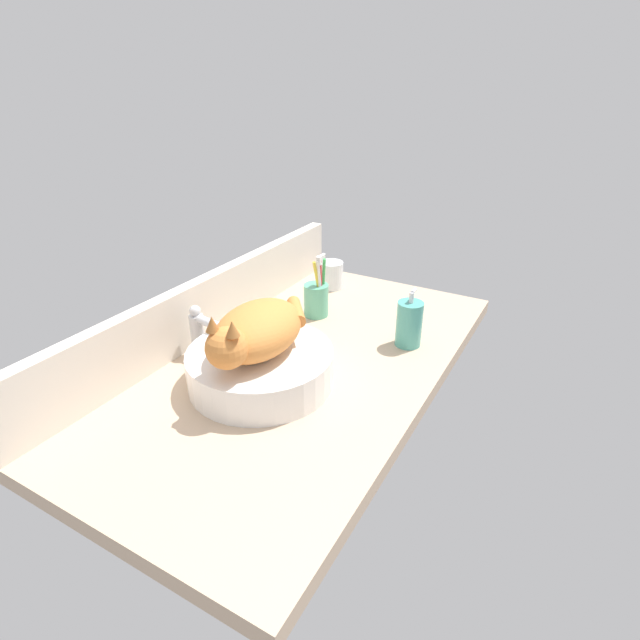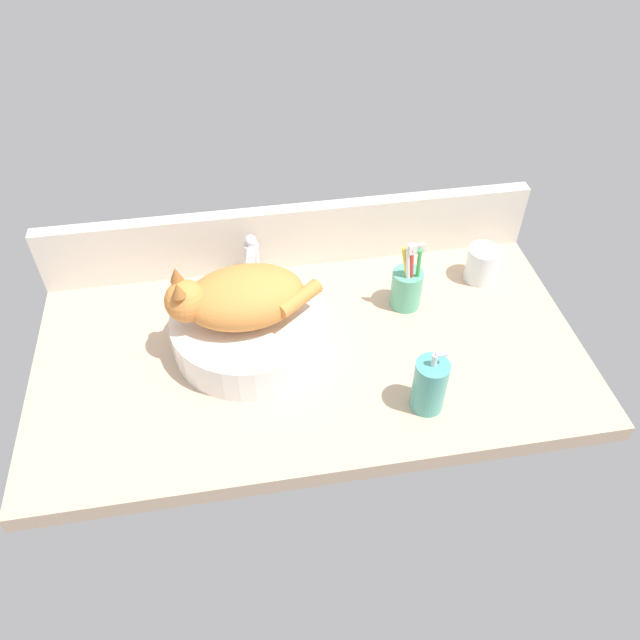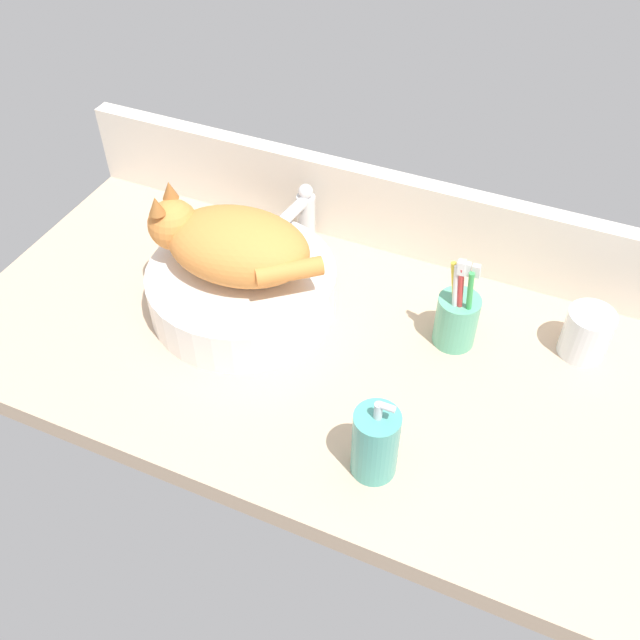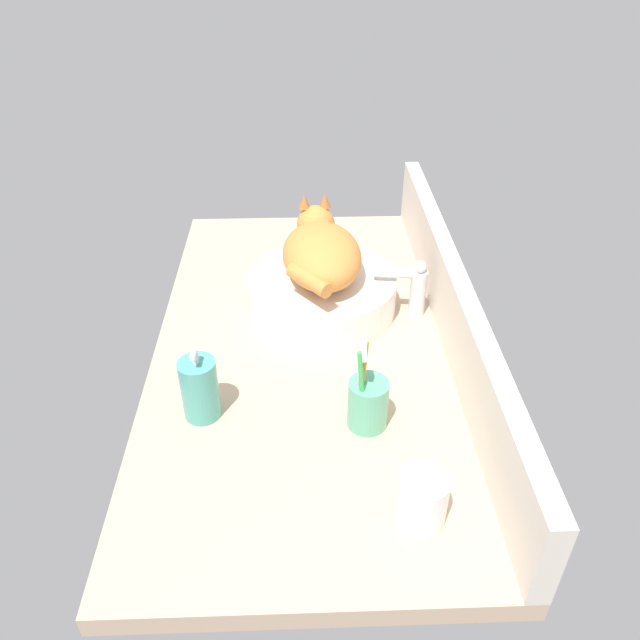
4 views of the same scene
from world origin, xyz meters
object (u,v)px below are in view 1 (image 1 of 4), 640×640
at_px(faucet, 200,330).
at_px(water_glass, 331,276).
at_px(toothbrush_cup, 317,298).
at_px(sink_basin, 261,367).
at_px(cat, 255,331).
at_px(soap_dispenser, 409,324).

bearing_deg(faucet, water_glass, -7.40).
bearing_deg(faucet, toothbrush_cup, -21.22).
bearing_deg(water_glass, toothbrush_cup, -163.12).
height_order(sink_basin, faucet, faucet).
distance_m(sink_basin, cat, 0.10).
bearing_deg(water_glass, soap_dispenser, -123.89).
height_order(faucet, soap_dispenser, soap_dispenser).
xyz_separation_m(cat, soap_dispenser, (0.35, -0.23, -0.08)).
relative_size(toothbrush_cup, water_glass, 2.12).
xyz_separation_m(sink_basin, cat, (-0.01, -0.00, 0.10)).
xyz_separation_m(faucet, soap_dispenser, (0.31, -0.43, -0.01)).
relative_size(soap_dispenser, toothbrush_cup, 0.82).
distance_m(sink_basin, toothbrush_cup, 0.38).
bearing_deg(sink_basin, soap_dispenser, -34.45).
height_order(cat, faucet, cat).
relative_size(faucet, soap_dispenser, 0.88).
bearing_deg(sink_basin, cat, -172.16).
bearing_deg(toothbrush_cup, soap_dispenser, -96.85).
xyz_separation_m(faucet, water_glass, (0.55, -0.07, -0.03)).
bearing_deg(toothbrush_cup, faucet, 158.78).
relative_size(faucet, toothbrush_cup, 0.73).
bearing_deg(cat, faucet, 78.70).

